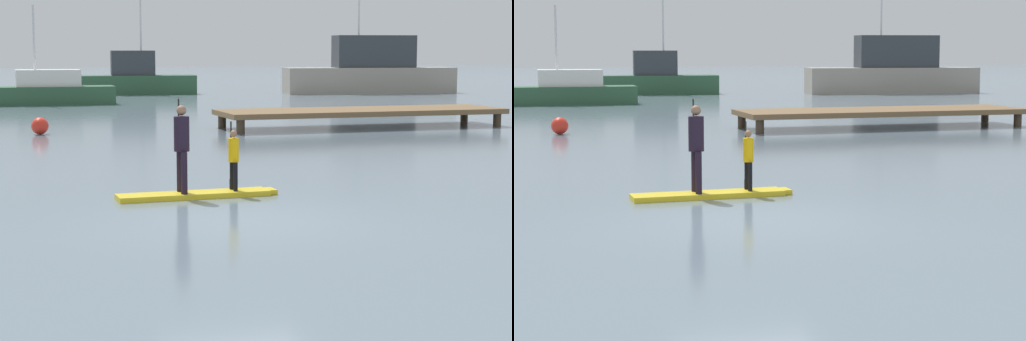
% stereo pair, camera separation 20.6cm
% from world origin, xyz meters
% --- Properties ---
extents(ground_plane, '(240.00, 240.00, 0.00)m').
position_xyz_m(ground_plane, '(0.00, 0.00, 0.00)').
color(ground_plane, slate).
extents(paddleboard_near, '(3.07, 0.65, 0.10)m').
position_xyz_m(paddleboard_near, '(-0.12, 2.46, 0.05)').
color(paddleboard_near, gold).
rests_on(paddleboard_near, ground).
extents(paddler_adult, '(0.30, 0.52, 1.75)m').
position_xyz_m(paddler_adult, '(-0.41, 2.46, 1.04)').
color(paddler_adult, black).
rests_on(paddler_adult, paddleboard_near).
extents(paddler_child_solo, '(0.21, 0.40, 1.31)m').
position_xyz_m(paddler_child_solo, '(0.60, 2.49, 0.75)').
color(paddler_child_solo, black).
rests_on(paddler_child_solo, paddleboard_near).
extents(fishing_boat_white_large, '(10.76, 3.93, 7.64)m').
position_xyz_m(fishing_boat_white_large, '(19.68, 38.84, 1.35)').
color(fishing_boat_white_large, '#9E9384').
rests_on(fishing_boat_white_large, ground).
extents(fishing_boat_green_midground, '(8.01, 3.02, 7.05)m').
position_xyz_m(fishing_boat_green_midground, '(5.22, 41.62, 0.92)').
color(fishing_boat_green_midground, '#2D5638').
rests_on(fishing_boat_green_midground, ground).
extents(trawler_grey_distant, '(7.10, 1.99, 4.86)m').
position_xyz_m(trawler_grey_distant, '(-0.67, 32.44, 0.66)').
color(trawler_grey_distant, '#2D5638').
rests_on(trawler_grey_distant, ground).
extents(floating_dock, '(10.14, 2.92, 0.65)m').
position_xyz_m(floating_dock, '(9.06, 15.87, 0.55)').
color(floating_dock, brown).
rests_on(floating_dock, ground).
extents(mooring_buoy_near, '(0.56, 0.56, 0.56)m').
position_xyz_m(mooring_buoy_near, '(-2.00, 16.44, 0.28)').
color(mooring_buoy_near, red).
rests_on(mooring_buoy_near, ground).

